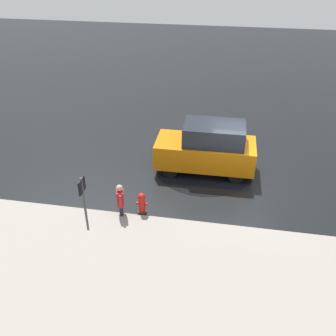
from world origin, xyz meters
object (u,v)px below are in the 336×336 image
object	(u,v)px
fire_hydrant	(142,203)
sign_post	(84,202)
pedestrian	(120,199)
moving_hatchback	(208,148)

from	to	relation	value
fire_hydrant	sign_post	xyz separation A→B (m)	(1.26, 1.73, 1.18)
pedestrian	sign_post	xyz separation A→B (m)	(0.59, 1.50, 0.90)
moving_hatchback	sign_post	xyz separation A→B (m)	(3.20, 4.90, 0.55)
moving_hatchback	sign_post	size ratio (longest dim) A/B	1.63
fire_hydrant	pedestrian	bearing A→B (deg)	18.71
moving_hatchback	sign_post	bearing A→B (deg)	56.83
fire_hydrant	pedestrian	distance (m)	0.77
pedestrian	fire_hydrant	bearing A→B (deg)	-161.29
moving_hatchback	sign_post	world-z (taller)	sign_post
fire_hydrant	pedestrian	world-z (taller)	pedestrian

